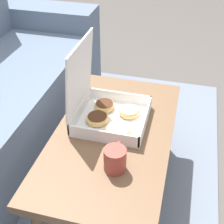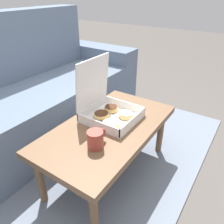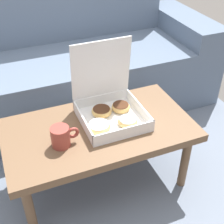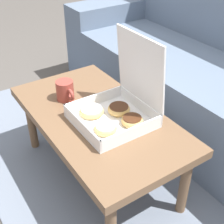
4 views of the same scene
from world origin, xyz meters
The scene contains 6 objects.
ground_plane centered at (0.00, 0.00, 0.00)m, with size 12.00×12.00×0.00m, color #514C47.
area_rug centered at (0.00, 0.30, 0.01)m, with size 2.26×1.68×0.01m, color slate.
couch centered at (0.00, 0.78, 0.32)m, with size 2.14×0.75×0.96m.
coffee_table centered at (0.00, -0.02, 0.34)m, with size 0.92×0.50×0.38m.
pastry_box centered at (0.08, 0.03, 0.45)m, with size 0.31×0.31×0.37m.
coffee_mug centered at (-0.20, -0.08, 0.43)m, with size 0.13×0.08×0.10m.
Camera 4 is at (1.00, -0.61, 1.19)m, focal length 50.00 mm.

